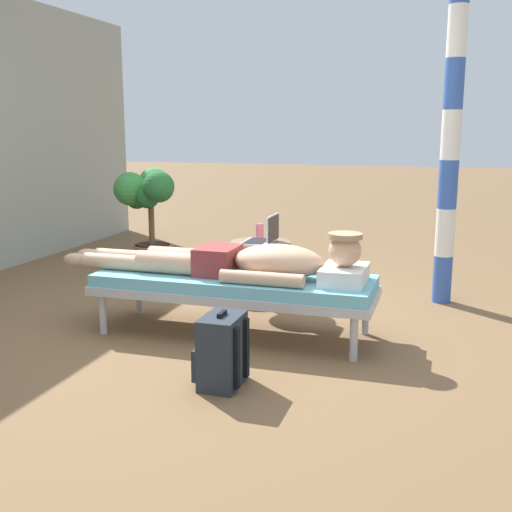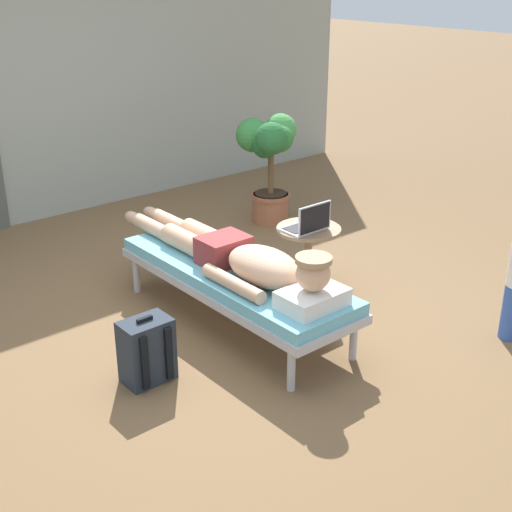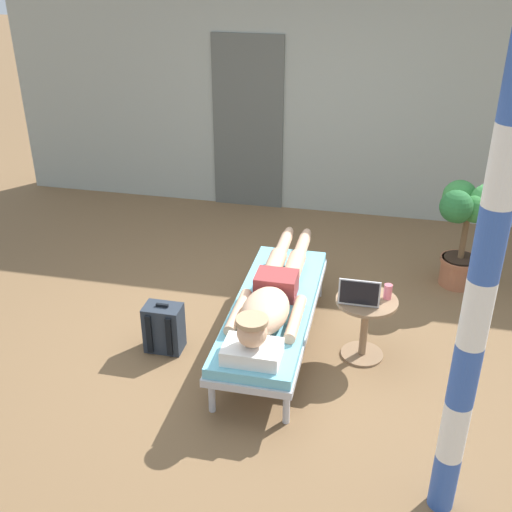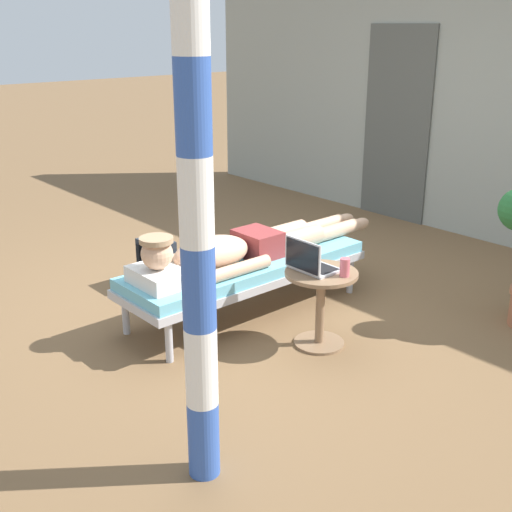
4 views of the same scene
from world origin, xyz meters
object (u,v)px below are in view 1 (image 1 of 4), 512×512
at_px(laptop, 265,236).
at_px(backpack, 222,351).
at_px(side_table, 261,263).
at_px(potted_plant, 149,205).
at_px(lounge_chair, 234,286).
at_px(person_reclining, 245,262).
at_px(drink_glass, 260,231).
at_px(porch_post, 451,135).

bearing_deg(laptop, backpack, -172.39).
xyz_separation_m(side_table, potted_plant, (0.80, 1.38, 0.31)).
relative_size(lounge_chair, person_reclining, 0.89).
bearing_deg(side_table, drink_glass, 19.37).
xyz_separation_m(lounge_chair, laptop, (0.67, -0.02, 0.24)).
xyz_separation_m(person_reclining, drink_glass, (0.88, 0.17, 0.06)).
relative_size(person_reclining, laptop, 7.00).
xyz_separation_m(person_reclining, backpack, (-0.85, -0.14, -0.32)).
height_order(person_reclining, side_table, person_reclining).
relative_size(lounge_chair, drink_glass, 16.18).
xyz_separation_m(person_reclining, porch_post, (1.29, -1.27, 0.83)).
xyz_separation_m(drink_glass, potted_plant, (0.65, 1.32, 0.09)).
height_order(laptop, drink_glass, laptop).
relative_size(side_table, porch_post, 0.19).
height_order(laptop, porch_post, porch_post).
bearing_deg(laptop, drink_glass, 26.35).
relative_size(side_table, potted_plant, 0.51).
bearing_deg(drink_glass, backpack, -169.93).
distance_m(person_reclining, backpack, 0.92).
bearing_deg(porch_post, drink_glass, 105.93).
relative_size(person_reclining, drink_glass, 18.15).
height_order(drink_glass, porch_post, porch_post).
distance_m(person_reclining, porch_post, 1.99).
xyz_separation_m(laptop, drink_glass, (0.21, 0.10, 0.00)).
bearing_deg(side_table, laptop, -139.48).
relative_size(person_reclining, side_table, 4.15).
height_order(potted_plant, porch_post, porch_post).
xyz_separation_m(person_reclining, potted_plant, (1.53, 1.49, 0.15)).
bearing_deg(lounge_chair, laptop, -1.84).
relative_size(laptop, potted_plant, 0.30).
bearing_deg(drink_glass, potted_plant, 63.75).
height_order(person_reclining, backpack, person_reclining).
xyz_separation_m(drink_glass, porch_post, (0.41, -1.44, 0.77)).
bearing_deg(porch_post, potted_plant, 84.98).
bearing_deg(backpack, drink_glass, 10.07).
height_order(side_table, potted_plant, potted_plant).
height_order(person_reclining, laptop, laptop).
bearing_deg(potted_plant, side_table, -120.26).
distance_m(lounge_chair, porch_post, 2.12).
xyz_separation_m(backpack, porch_post, (2.14, -1.13, 1.15)).
bearing_deg(person_reclining, backpack, -170.64).
height_order(side_table, porch_post, porch_post).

